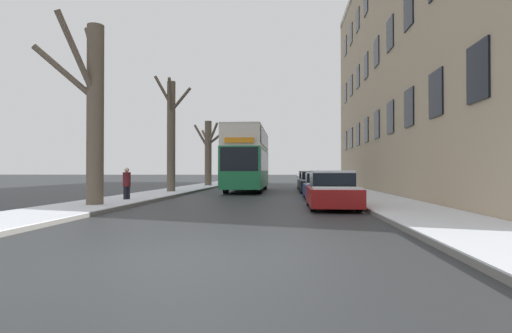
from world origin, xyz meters
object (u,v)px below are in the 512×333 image
object	(u,v)px
bare_tree_left_1	(171,133)
parked_car_3	(308,181)
bare_tree_left_2	(208,151)
parked_car_0	(332,191)
double_decker_bus	(247,157)
parked_car_1	(320,186)
parked_car_2	(313,183)
oncoming_van	(249,172)
bare_tree_left_0	(93,110)
pedestrian_left_sidewalk	(127,183)
bare_tree_left_3	(228,158)

from	to	relation	value
bare_tree_left_1	parked_car_3	xyz separation A→B (m)	(9.32, 7.84, -3.26)
bare_tree_left_2	parked_car_0	size ratio (longest dim) A/B	1.46
double_decker_bus	parked_car_1	xyz separation A→B (m)	(4.65, -7.58, -1.88)
bare_tree_left_2	parked_car_2	bearing A→B (deg)	-45.32
parked_car_3	oncoming_van	world-z (taller)	oncoming_van
bare_tree_left_0	parked_car_2	xyz separation A→B (m)	(9.36, 12.36, -3.18)
bare_tree_left_0	parked_car_0	bearing A→B (deg)	4.61
bare_tree_left_1	parked_car_3	distance (m)	12.61
bare_tree_left_2	double_decker_bus	world-z (taller)	bare_tree_left_2
bare_tree_left_1	parked_car_0	bearing A→B (deg)	-46.04
bare_tree_left_2	pedestrian_left_sidewalk	world-z (taller)	bare_tree_left_2
oncoming_van	parked_car_2	bearing A→B (deg)	-70.69
bare_tree_left_0	parked_car_2	distance (m)	15.83
double_decker_bus	pedestrian_left_sidewalk	bearing A→B (deg)	-112.66
double_decker_bus	parked_car_2	distance (m)	5.22
double_decker_bus	parked_car_1	world-z (taller)	double_decker_bus
parked_car_0	parked_car_1	xyz separation A→B (m)	(0.00, 5.51, -0.03)
bare_tree_left_2	parked_car_1	bearing A→B (deg)	-59.25
double_decker_bus	pedestrian_left_sidewalk	world-z (taller)	double_decker_bus
bare_tree_left_2	oncoming_van	world-z (taller)	bare_tree_left_2
bare_tree_left_0	parked_car_0	distance (m)	9.91
bare_tree_left_3	double_decker_bus	size ratio (longest dim) A/B	0.60
bare_tree_left_1	pedestrian_left_sidewalk	size ratio (longest dim) A/B	4.70
bare_tree_left_2	pedestrian_left_sidewalk	size ratio (longest dim) A/B	3.77
bare_tree_left_0	parked_car_1	xyz separation A→B (m)	(9.36, 6.26, -3.21)
parked_car_1	oncoming_van	distance (m)	24.14
parked_car_3	oncoming_van	bearing A→B (deg)	118.02
bare_tree_left_1	parked_car_3	world-z (taller)	bare_tree_left_1
parked_car_3	oncoming_van	xyz separation A→B (m)	(-6.05, 11.36, 0.67)
bare_tree_left_1	oncoming_van	xyz separation A→B (m)	(3.27, 19.20, -2.59)
bare_tree_left_1	double_decker_bus	distance (m)	5.96
bare_tree_left_1	parked_car_2	xyz separation A→B (m)	(9.32, 1.95, -3.26)
bare_tree_left_0	parked_car_1	size ratio (longest dim) A/B	1.86
bare_tree_left_2	parked_car_1	distance (m)	18.01
parked_car_2	oncoming_van	world-z (taller)	oncoming_van
oncoming_van	bare_tree_left_1	bearing A→B (deg)	-99.66
parked_car_3	double_decker_bus	bearing A→B (deg)	-136.52
bare_tree_left_3	parked_car_0	bearing A→B (deg)	-74.66
double_decker_bus	oncoming_van	distance (m)	15.88
bare_tree_left_2	double_decker_bus	bearing A→B (deg)	-60.05
parked_car_3	pedestrian_left_sidewalk	size ratio (longest dim) A/B	2.82
parked_car_3	bare_tree_left_0	bearing A→B (deg)	-117.13
parked_car_0	double_decker_bus	bearing A→B (deg)	109.58
bare_tree_left_0	pedestrian_left_sidewalk	bearing A→B (deg)	87.04
bare_tree_left_1	oncoming_van	world-z (taller)	bare_tree_left_1
bare_tree_left_0	oncoming_van	world-z (taller)	bare_tree_left_0
bare_tree_left_0	pedestrian_left_sidewalk	world-z (taller)	bare_tree_left_0
oncoming_van	double_decker_bus	bearing A→B (deg)	-84.96
bare_tree_left_0	bare_tree_left_2	xyz separation A→B (m)	(0.25, 21.57, -0.53)
bare_tree_left_1	bare_tree_left_2	world-z (taller)	bare_tree_left_1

